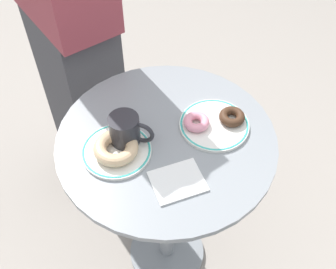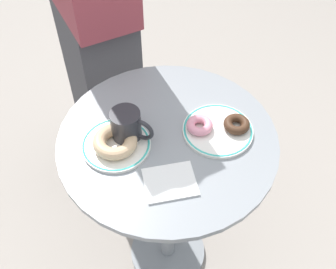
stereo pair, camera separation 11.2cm
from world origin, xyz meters
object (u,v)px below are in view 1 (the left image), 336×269
at_px(cafe_table, 167,183).
at_px(plate_left, 117,151).
at_px(plate_right, 214,125).
at_px(donut_glazed, 116,148).
at_px(paper_napkin, 178,181).
at_px(person_figure, 70,29).
at_px(donut_chocolate, 232,117).
at_px(donut_pink_frosted, 196,122).
at_px(coffee_mug, 126,131).

bearing_deg(cafe_table, plate_left, -169.78).
bearing_deg(plate_right, donut_glazed, -170.14).
bearing_deg(plate_left, paper_napkin, -41.37).
bearing_deg(donut_glazed, paper_napkin, -39.39).
height_order(cafe_table, person_figure, person_figure).
bearing_deg(person_figure, donut_chocolate, -48.57).
distance_m(plate_left, donut_pink_frosted, 0.24).
height_order(plate_left, donut_pink_frosted, donut_pink_frosted).
height_order(cafe_table, donut_chocolate, donut_chocolate).
relative_size(plate_right, coffee_mug, 1.68).
height_order(plate_right, paper_napkin, plate_right).
bearing_deg(person_figure, plate_right, -52.41).
bearing_deg(donut_glazed, plate_left, 85.87).
bearing_deg(cafe_table, coffee_mug, 177.38).
distance_m(plate_left, plate_right, 0.29).
bearing_deg(coffee_mug, donut_pink_frosted, 4.51).
bearing_deg(plate_right, donut_pink_frosted, 174.61).
relative_size(cafe_table, paper_napkin, 5.70).
bearing_deg(donut_glazed, person_figure, 100.20).
relative_size(cafe_table, coffee_mug, 6.32).
xyz_separation_m(plate_left, donut_pink_frosted, (0.24, 0.05, 0.02)).
bearing_deg(person_figure, donut_glazed, -79.80).
bearing_deg(donut_chocolate, person_figure, 131.43).
bearing_deg(paper_napkin, donut_chocolate, 41.76).
height_order(plate_right, donut_glazed, donut_glazed).
distance_m(plate_right, person_figure, 0.65).
bearing_deg(person_figure, coffee_mug, -75.46).
height_order(donut_glazed, donut_pink_frosted, donut_glazed).
distance_m(donut_pink_frosted, person_figure, 0.61).
bearing_deg(donut_chocolate, plate_right, -175.04).
bearing_deg(donut_chocolate, cafe_table, -174.03).
height_order(paper_napkin, person_figure, person_figure).
bearing_deg(plate_left, coffee_mug, 43.01).
distance_m(paper_napkin, person_figure, 0.73).
distance_m(plate_left, donut_glazed, 0.03).
xyz_separation_m(plate_left, paper_napkin, (0.15, -0.13, -0.00)).
relative_size(donut_chocolate, paper_napkin, 0.56).
bearing_deg(plate_right, donut_chocolate, 4.96).
xyz_separation_m(plate_left, plate_right, (0.29, 0.04, 0.00)).
height_order(donut_glazed, person_figure, person_figure).
relative_size(donut_chocolate, person_figure, 0.05).
bearing_deg(paper_napkin, donut_glazed, 140.61).
bearing_deg(cafe_table, person_figure, 115.15).
bearing_deg(cafe_table, plate_right, 6.35).
xyz_separation_m(donut_pink_frosted, paper_napkin, (-0.09, -0.18, -0.02)).
relative_size(donut_pink_frosted, paper_napkin, 0.56).
distance_m(paper_napkin, coffee_mug, 0.20).
bearing_deg(cafe_table, donut_chocolate, 5.97).
bearing_deg(donut_chocolate, coffee_mug, -177.11).
xyz_separation_m(donut_pink_frosted, coffee_mug, (-0.20, -0.02, 0.02)).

